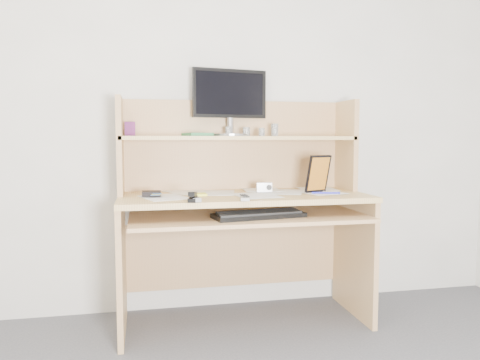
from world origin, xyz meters
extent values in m
cube|color=silver|center=(0.00, 1.80, 1.25)|extent=(3.60, 0.04, 2.50)
cube|color=#D7B66E|center=(0.00, 1.48, 0.73)|extent=(1.40, 0.60, 0.03)
cube|color=tan|center=(-0.68, 1.48, 0.36)|extent=(0.03, 0.56, 0.72)
cube|color=tan|center=(0.68, 1.48, 0.36)|extent=(0.03, 0.56, 0.72)
cube|color=tan|center=(0.00, 1.77, 0.34)|extent=(1.34, 0.02, 0.41)
cube|color=tan|center=(0.00, 1.36, 0.64)|extent=(1.28, 0.55, 0.02)
cube|color=tan|center=(0.00, 1.77, 1.02)|extent=(1.40, 0.02, 0.55)
cube|color=tan|center=(-0.68, 1.63, 1.02)|extent=(0.03, 0.30, 0.55)
cube|color=tan|center=(0.68, 1.63, 1.02)|extent=(0.03, 0.30, 0.55)
cube|color=#D7B66E|center=(0.00, 1.63, 1.07)|extent=(1.38, 0.30, 0.02)
cube|color=white|center=(0.00, 1.48, 0.75)|extent=(1.32, 0.54, 0.01)
cube|color=black|center=(0.03, 1.27, 0.66)|extent=(0.51, 0.25, 0.02)
cube|color=black|center=(0.03, 1.27, 0.68)|extent=(0.48, 0.23, 0.01)
cube|color=#9A9A95|center=(-0.05, 1.22, 0.76)|extent=(0.07, 0.16, 0.02)
cube|color=#A3A3A5|center=(-0.31, 1.22, 0.77)|extent=(0.06, 0.09, 0.02)
cube|color=black|center=(-0.32, 1.23, 0.78)|extent=(0.07, 0.15, 0.04)
cube|color=black|center=(-0.52, 1.47, 0.77)|extent=(0.10, 0.09, 0.03)
cube|color=gold|center=(-0.26, 1.48, 0.76)|extent=(0.09, 0.09, 0.01)
cube|color=#B3B3B6|center=(0.13, 1.53, 0.78)|extent=(0.09, 0.04, 0.05)
cube|color=black|center=(0.43, 1.44, 0.86)|extent=(0.15, 0.08, 0.22)
cylinder|color=#1B1FD0|center=(0.45, 1.37, 0.76)|extent=(0.16, 0.05, 0.01)
cube|color=maroon|center=(-0.63, 1.69, 1.12)|extent=(0.06, 0.02, 0.08)
cube|color=#388E5D|center=(-0.24, 1.66, 1.09)|extent=(0.17, 0.21, 0.02)
cylinder|color=black|center=(0.13, 1.59, 1.10)|extent=(0.04, 0.04, 0.05)
cylinder|color=white|center=(-0.06, 1.65, 1.11)|extent=(0.05, 0.05, 0.06)
cylinder|color=black|center=(0.05, 1.63, 1.11)|extent=(0.05, 0.05, 0.05)
cylinder|color=white|center=(0.23, 1.64, 1.12)|extent=(0.06, 0.06, 0.08)
cylinder|color=#9D9DA2|center=(-0.04, 1.69, 1.09)|extent=(0.23, 0.23, 0.01)
cylinder|color=#9D9DA2|center=(-0.04, 1.70, 1.14)|extent=(0.04, 0.04, 0.10)
cube|color=black|center=(-0.04, 1.72, 1.34)|extent=(0.47, 0.11, 0.29)
cube|color=black|center=(-0.04, 1.70, 1.34)|extent=(0.42, 0.08, 0.25)
camera|label=1|loc=(-0.57, -1.10, 1.06)|focal=35.00mm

